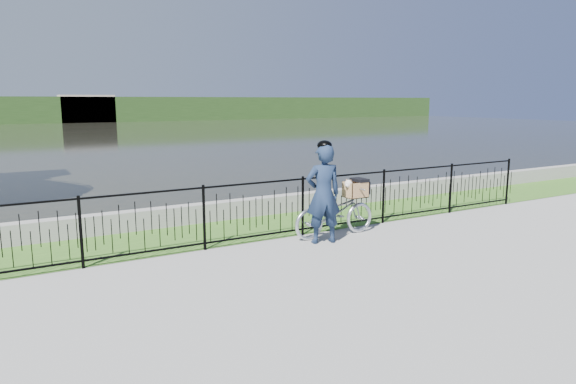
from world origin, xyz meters
TOP-DOWN VIEW (x-y plane):
  - ground at (0.00, 0.00)m, footprint 120.00×120.00m
  - grass_strip at (0.00, 2.60)m, footprint 60.00×2.00m
  - water at (0.00, 33.00)m, footprint 120.00×120.00m
  - quay_wall at (0.00, 3.60)m, footprint 60.00×0.30m
  - fence at (0.00, 1.60)m, footprint 14.00×0.06m
  - far_treeline at (0.00, 60.00)m, footprint 120.00×6.00m
  - far_building_right at (6.00, 58.50)m, footprint 6.00×3.00m
  - bicycle_rig at (1.50, 1.24)m, footprint 1.76×0.61m
  - cyclist at (1.04, 0.96)m, footprint 0.74×0.57m

SIDE VIEW (x-z plane):
  - ground at x=0.00m, z-range 0.00..0.00m
  - water at x=0.00m, z-range 0.00..0.00m
  - grass_strip at x=0.00m, z-range 0.00..0.01m
  - quay_wall at x=0.00m, z-range 0.00..0.40m
  - bicycle_rig at x=1.50m, z-range -0.07..1.02m
  - fence at x=0.00m, z-range 0.00..1.15m
  - cyclist at x=1.04m, z-range -0.01..1.86m
  - far_treeline at x=0.00m, z-range 0.00..3.00m
  - far_building_right at x=6.00m, z-range 0.00..3.20m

